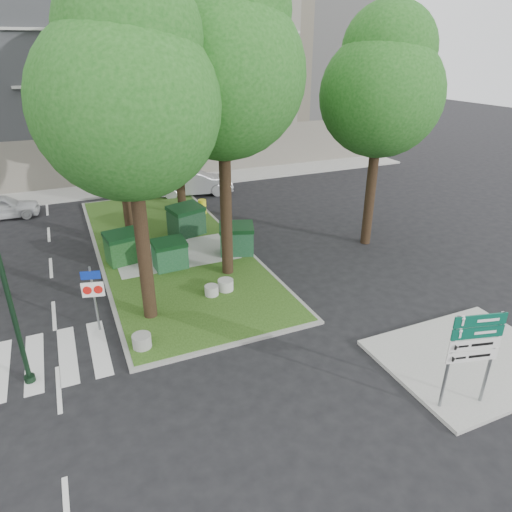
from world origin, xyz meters
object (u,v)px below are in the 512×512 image
dumpster_d (236,239)px  bollard_mid (212,290)px  litter_bin (202,207)px  car_silver (193,182)px  tree_median_mid (115,84)px  dumpster_c (186,220)px  car_white (2,207)px  tree_median_far (172,46)px  street_lamp (3,275)px  traffic_sign_pole (93,290)px  bollard_right (226,285)px  directional_sign (473,346)px  dumpster_a (124,247)px  bollard_left (142,341)px  tree_median_near_left (128,87)px  tree_median_near_right (224,58)px  dumpster_b (170,254)px  tree_street_right (383,83)px

dumpster_d → bollard_mid: bearing=-106.5°
litter_bin → car_silver: size_ratio=0.16×
tree_median_mid → litter_bin: (4.11, 2.58, -6.48)m
dumpster_c → car_white: 10.47m
tree_median_far → street_lamp: (-7.48, -11.42, -5.05)m
litter_bin → traffic_sign_pole: size_ratio=0.34×
bollard_right → directional_sign: bearing=-66.9°
dumpster_a → litter_bin: bearing=32.6°
bollard_right → bollard_mid: bearing=-166.5°
dumpster_d → traffic_sign_pole: 7.17m
tree_median_far → bollard_left: size_ratio=20.99×
bollard_mid → litter_bin: litter_bin is taller
directional_sign → car_silver: size_ratio=0.56×
tree_median_far → directional_sign: 18.21m
car_silver → street_lamp: bearing=156.5°
litter_bin → directional_sign: (1.60, -16.42, 1.37)m
tree_median_near_left → dumpster_d: tree_median_near_left is taller
dumpster_a → car_silver: bearing=46.3°
tree_median_near_right → tree_median_mid: size_ratio=1.15×
dumpster_b → dumpster_c: (1.60, 3.23, 0.12)m
bollard_mid → bollard_left: bearing=-143.5°
dumpster_d → car_silver: car_silver is taller
tree_median_mid → tree_median_near_right: bearing=-56.3°
tree_street_right → dumpster_b: 11.06m
bollard_left → traffic_sign_pole: traffic_sign_pole is taller
directional_sign → car_silver: directional_sign is taller
tree_median_mid → street_lamp: 10.14m
bollard_left → bollard_right: bearing=33.3°
dumpster_d → traffic_sign_pole: (-6.17, -3.60, 0.68)m
tree_median_mid → dumpster_d: size_ratio=5.84×
tree_median_near_left → tree_median_near_right: size_ratio=0.92×
bollard_left → bollard_right: bollard_right is taller
tree_median_mid → dumpster_c: 6.65m
bollard_right → litter_bin: bearing=78.1°
dumpster_b → tree_median_far: bearing=66.9°
tree_median_near_left → tree_street_right: size_ratio=1.05×
tree_median_mid → tree_street_right: (10.00, -4.00, 0.00)m
tree_median_near_left → tree_median_far: (3.70, 9.50, 1.00)m
tree_median_far → litter_bin: tree_median_far is taller
tree_median_near_right → street_lamp: (-7.28, -3.92, -4.72)m
bollard_left → car_silver: size_ratio=0.12×
dumpster_a → bollard_left: bearing=-105.3°
dumpster_c → bollard_left: size_ratio=3.27×
dumpster_a → car_white: 9.76m
bollard_left → dumpster_d: bearing=45.7°
tree_median_near_left → car_silver: (5.25, 12.94, -6.54)m
tree_median_mid → tree_median_far: 4.59m
dumpster_b → bollard_right: dumpster_b is taller
dumpster_d → litter_bin: bearing=106.8°
bollard_mid → traffic_sign_pole: 4.18m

